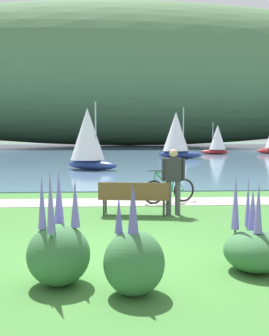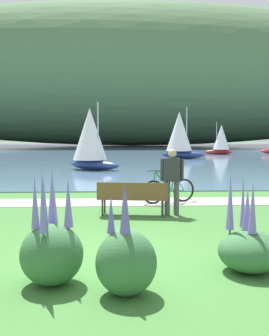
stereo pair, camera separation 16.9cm
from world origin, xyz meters
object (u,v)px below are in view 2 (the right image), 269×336
(bicycle_leaning_near_bench, at_px, (169,190))
(sailboat_toward_hillside, at_px, (180,134))
(sailboat_far_off, at_px, (221,139))
(person_on_the_grass, at_px, (172,178))
(park_bench_near_camera, at_px, (132,196))
(sailboat_mid_bay, at_px, (90,138))

(bicycle_leaning_near_bench, xyz_separation_m, sailboat_toward_hillside, (3.77, 21.85, 1.64))
(sailboat_toward_hillside, relative_size, sailboat_far_off, 1.31)
(bicycle_leaning_near_bench, bearing_deg, person_on_the_grass, -94.81)
(park_bench_near_camera, height_order, sailboat_toward_hillside, sailboat_toward_hillside)
(bicycle_leaning_near_bench, xyz_separation_m, sailboat_far_off, (8.97, 28.39, 1.17))
(person_on_the_grass, bearing_deg, sailboat_toward_hillside, 80.59)
(sailboat_toward_hillside, bearing_deg, sailboat_mid_bay, -122.82)
(person_on_the_grass, bearing_deg, park_bench_near_camera, -176.72)
(bicycle_leaning_near_bench, distance_m, person_on_the_grass, 1.95)
(park_bench_near_camera, relative_size, sailboat_toward_hillside, 0.43)
(park_bench_near_camera, height_order, bicycle_leaning_near_bench, bicycle_leaning_near_bench)
(person_on_the_grass, distance_m, sailboat_far_off, 31.60)
(sailboat_far_off, bearing_deg, bicycle_leaning_near_bench, -107.53)
(person_on_the_grass, height_order, sailboat_mid_bay, sailboat_mid_bay)
(park_bench_near_camera, height_order, sailboat_far_off, sailboat_far_off)
(sailboat_mid_bay, bearing_deg, bicycle_leaning_near_bench, -74.98)
(sailboat_toward_hillside, bearing_deg, person_on_the_grass, -99.41)
(park_bench_near_camera, distance_m, sailboat_toward_hillside, 24.33)
(park_bench_near_camera, distance_m, sailboat_mid_bay, 13.41)
(sailboat_mid_bay, relative_size, sailboat_toward_hillside, 0.91)
(person_on_the_grass, relative_size, sailboat_far_off, 0.53)
(bicycle_leaning_near_bench, xyz_separation_m, sailboat_mid_bay, (-3.03, 11.30, 1.46))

